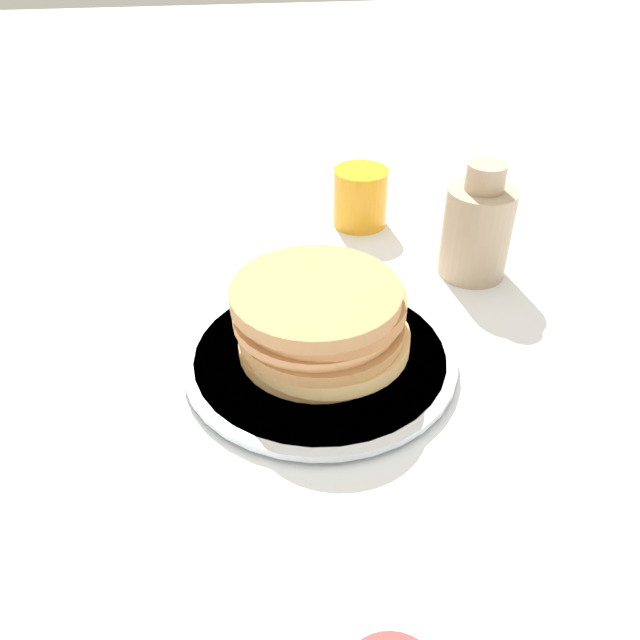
{
  "coord_description": "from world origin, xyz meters",
  "views": [
    {
      "loc": [
        -0.04,
        -0.52,
        0.42
      ],
      "look_at": [
        0.03,
        -0.03,
        0.05
      ],
      "focal_mm": 35.0,
      "sensor_mm": 36.0,
      "label": 1
    }
  ],
  "objects_px": {
    "plate": "(320,356)",
    "juice_glass": "(360,197)",
    "cream_jug": "(477,228)",
    "pancake_stack": "(321,320)"
  },
  "relations": [
    {
      "from": "pancake_stack",
      "to": "juice_glass",
      "type": "relative_size",
      "value": 2.19
    },
    {
      "from": "plate",
      "to": "juice_glass",
      "type": "xyz_separation_m",
      "value": [
        0.1,
        0.3,
        0.03
      ]
    },
    {
      "from": "plate",
      "to": "cream_jug",
      "type": "relative_size",
      "value": 1.95
    },
    {
      "from": "plate",
      "to": "cream_jug",
      "type": "height_order",
      "value": "cream_jug"
    },
    {
      "from": "juice_glass",
      "to": "cream_jug",
      "type": "xyz_separation_m",
      "value": [
        0.12,
        -0.15,
        0.02
      ]
    },
    {
      "from": "juice_glass",
      "to": "cream_jug",
      "type": "height_order",
      "value": "cream_jug"
    },
    {
      "from": "pancake_stack",
      "to": "juice_glass",
      "type": "distance_m",
      "value": 0.31
    },
    {
      "from": "juice_glass",
      "to": "cream_jug",
      "type": "distance_m",
      "value": 0.19
    },
    {
      "from": "plate",
      "to": "cream_jug",
      "type": "distance_m",
      "value": 0.27
    },
    {
      "from": "plate",
      "to": "juice_glass",
      "type": "distance_m",
      "value": 0.32
    }
  ]
}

